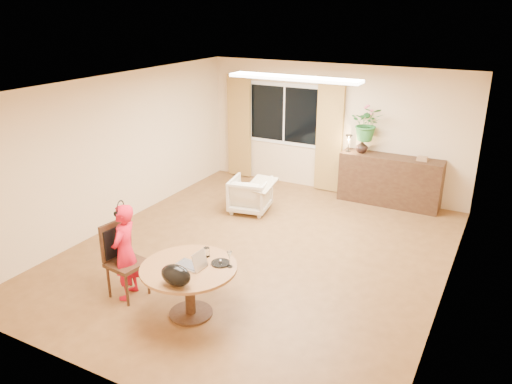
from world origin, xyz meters
TOP-DOWN VIEW (x-y plane):
  - floor at (0.00, 0.00)m, footprint 6.50×6.50m
  - ceiling at (0.00, 0.00)m, footprint 6.50×6.50m
  - wall_back at (0.00, 3.25)m, footprint 5.50×0.00m
  - wall_left at (-2.75, 0.00)m, footprint 0.00×6.50m
  - wall_right at (2.75, 0.00)m, footprint 0.00×6.50m
  - window at (-1.10, 3.23)m, footprint 1.70×0.03m
  - curtain_left at (-2.15, 3.15)m, footprint 0.55×0.08m
  - curtain_right at (-0.05, 3.15)m, footprint 0.55×0.08m
  - ceiling_panel at (0.00, 1.20)m, footprint 2.20×0.35m
  - dining_table at (0.02, -1.87)m, footprint 1.19×1.19m
  - dining_chair at (-0.95, -1.90)m, footprint 0.54×0.51m
  - child at (-0.96, -1.91)m, footprint 0.54×0.42m
  - laptop at (0.02, -1.85)m, footprint 0.37×0.26m
  - tumbler at (0.07, -1.55)m, footprint 0.10×0.10m
  - wine_glass at (0.47, -1.64)m, footprint 0.08×0.08m
  - pot_lid at (0.33, -1.63)m, footprint 0.28×0.28m
  - handbag at (0.15, -2.29)m, footprint 0.41×0.28m
  - armchair at (-0.94, 1.43)m, footprint 0.82×0.83m
  - throw at (-0.68, 1.39)m, footprint 0.46×0.56m
  - sideboard at (1.27, 3.01)m, footprint 1.93×0.47m
  - vase at (0.67, 3.01)m, footprint 0.25×0.25m
  - bouquet at (0.74, 3.01)m, footprint 0.70×0.64m
  - book_stack at (1.82, 3.01)m, footprint 0.22×0.17m
  - desk_lamp at (0.42, 2.96)m, footprint 0.18×0.18m

SIDE VIEW (x-z plane):
  - floor at x=0.00m, z-range 0.00..0.00m
  - armchair at x=-0.94m, z-range 0.00..0.65m
  - sideboard at x=1.27m, z-range 0.00..0.96m
  - dining_chair at x=-0.95m, z-range 0.00..1.02m
  - dining_table at x=0.02m, z-range 0.19..0.87m
  - child at x=-0.96m, z-range 0.00..1.31m
  - throw at x=-0.68m, z-range 0.65..0.68m
  - pot_lid at x=0.33m, z-range 0.68..0.71m
  - tumbler at x=0.07m, z-range 0.68..0.80m
  - wine_glass at x=0.47m, z-range 0.68..0.89m
  - laptop at x=0.02m, z-range 0.68..0.92m
  - handbag at x=0.15m, z-range 0.68..0.93m
  - book_stack at x=1.82m, z-range 0.96..1.04m
  - vase at x=0.67m, z-range 0.96..1.21m
  - desk_lamp at x=0.42m, z-range 0.96..1.31m
  - curtain_left at x=-2.15m, z-range 0.02..2.27m
  - curtain_right at x=-0.05m, z-range 0.02..2.27m
  - wall_back at x=0.00m, z-range -1.45..4.05m
  - wall_left at x=-2.75m, z-range -1.95..4.55m
  - wall_right at x=2.75m, z-range -1.95..4.55m
  - window at x=-1.10m, z-range 0.85..2.15m
  - bouquet at x=0.74m, z-range 1.21..1.87m
  - ceiling_panel at x=0.00m, z-range 2.54..2.59m
  - ceiling at x=0.00m, z-range 2.60..2.60m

